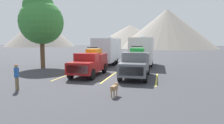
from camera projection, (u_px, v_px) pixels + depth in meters
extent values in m
plane|color=#38383D|center=(107.00, 79.00, 16.62)|extent=(240.00, 240.00, 0.00)
cube|color=maroon|center=(89.00, 66.00, 17.81)|extent=(2.04, 5.37, 0.88)
cube|color=maroon|center=(81.00, 63.00, 15.89)|extent=(1.94, 1.51, 0.08)
cube|color=maroon|center=(87.00, 57.00, 17.26)|extent=(1.89, 1.41, 0.71)
cube|color=slate|center=(85.00, 57.00, 16.72)|extent=(1.77, 0.22, 0.53)
cube|color=maroon|center=(94.00, 57.00, 19.14)|extent=(1.98, 2.48, 0.54)
cube|color=silver|center=(77.00, 69.00, 15.24)|extent=(1.71, 0.07, 0.61)
cylinder|color=black|center=(92.00, 74.00, 15.88)|extent=(0.29, 0.92, 0.92)
cylinder|color=black|center=(71.00, 74.00, 16.30)|extent=(0.29, 0.92, 0.92)
cylinder|color=black|center=(104.00, 68.00, 19.42)|extent=(0.29, 0.92, 0.92)
cylinder|color=black|center=(86.00, 68.00, 19.83)|extent=(0.29, 0.92, 0.92)
cube|color=orange|center=(94.00, 51.00, 19.09)|extent=(1.11, 1.59, 0.45)
cylinder|color=black|center=(97.00, 52.00, 18.46)|extent=(0.18, 0.44, 0.44)
cylinder|color=black|center=(87.00, 52.00, 18.67)|extent=(0.18, 0.44, 0.44)
cylinder|color=black|center=(100.00, 51.00, 19.51)|extent=(0.18, 0.44, 0.44)
cylinder|color=black|center=(91.00, 51.00, 19.72)|extent=(0.18, 0.44, 0.44)
cube|color=black|center=(92.00, 48.00, 18.62)|extent=(1.00, 0.09, 0.08)
cube|color=#595B60|center=(135.00, 67.00, 16.84)|extent=(2.10, 5.46, 0.91)
cube|color=#595B60|center=(132.00, 64.00, 14.89)|extent=(1.99, 1.54, 0.08)
cube|color=#595B60|center=(135.00, 57.00, 16.28)|extent=(1.95, 1.43, 0.80)
cube|color=slate|center=(134.00, 57.00, 15.73)|extent=(1.82, 0.24, 0.59)
cube|color=#595B60|center=(137.00, 57.00, 18.19)|extent=(2.04, 2.52, 0.63)
cube|color=silver|center=(131.00, 71.00, 14.23)|extent=(1.76, 0.07, 0.64)
cylinder|color=black|center=(145.00, 77.00, 14.88)|extent=(0.29, 0.91, 0.90)
cylinder|color=black|center=(120.00, 76.00, 15.31)|extent=(0.29, 0.91, 0.90)
cylinder|color=black|center=(148.00, 70.00, 18.47)|extent=(0.29, 0.91, 0.90)
cylinder|color=black|center=(127.00, 69.00, 18.90)|extent=(0.29, 0.91, 0.90)
cube|color=green|center=(137.00, 51.00, 18.13)|extent=(1.15, 1.61, 0.45)
cylinder|color=black|center=(142.00, 51.00, 17.49)|extent=(0.18, 0.44, 0.44)
cylinder|color=black|center=(132.00, 51.00, 17.70)|extent=(0.18, 0.44, 0.44)
cylinder|color=black|center=(143.00, 50.00, 18.56)|extent=(0.18, 0.44, 0.44)
cylinder|color=black|center=(133.00, 50.00, 18.77)|extent=(0.18, 0.44, 0.44)
cube|color=black|center=(137.00, 46.00, 17.65)|extent=(1.03, 0.09, 0.08)
cube|color=gold|center=(67.00, 75.00, 18.18)|extent=(0.12, 5.50, 0.01)
cube|color=gold|center=(109.00, 77.00, 17.26)|extent=(0.12, 5.50, 0.01)
cube|color=gold|center=(157.00, 79.00, 16.34)|extent=(0.12, 5.50, 0.01)
cube|color=silver|center=(107.00, 50.00, 25.99)|extent=(2.40, 6.33, 2.85)
cube|color=#595960|center=(98.00, 48.00, 26.25)|extent=(0.06, 6.07, 0.24)
cube|color=silver|center=(109.00, 37.00, 26.74)|extent=(0.60, 0.70, 0.30)
cube|color=#333333|center=(99.00, 66.00, 22.52)|extent=(0.13, 1.20, 0.12)
cylinder|color=black|center=(114.00, 63.00, 25.18)|extent=(0.22, 0.76, 0.76)
cylinder|color=black|center=(98.00, 62.00, 25.67)|extent=(0.22, 0.76, 0.76)
cylinder|color=black|center=(117.00, 61.00, 26.65)|extent=(0.22, 0.76, 0.76)
cylinder|color=black|center=(101.00, 61.00, 27.14)|extent=(0.22, 0.76, 0.76)
cube|color=white|center=(142.00, 50.00, 24.70)|extent=(2.60, 6.52, 2.93)
cube|color=#595960|center=(132.00, 49.00, 24.97)|extent=(0.06, 6.25, 0.24)
cube|color=silver|center=(143.00, 37.00, 25.48)|extent=(0.60, 0.70, 0.30)
cube|color=#333333|center=(139.00, 67.00, 21.14)|extent=(0.13, 1.20, 0.12)
cylinder|color=black|center=(151.00, 64.00, 23.84)|extent=(0.22, 0.76, 0.76)
cylinder|color=black|center=(132.00, 63.00, 24.38)|extent=(0.22, 0.76, 0.76)
cylinder|color=black|center=(152.00, 62.00, 25.36)|extent=(0.22, 0.76, 0.76)
cylinder|color=black|center=(133.00, 62.00, 25.89)|extent=(0.22, 0.76, 0.76)
cylinder|color=#726047|center=(16.00, 84.00, 12.52)|extent=(0.12, 0.12, 0.84)
cylinder|color=#726047|center=(18.00, 83.00, 12.68)|extent=(0.12, 0.12, 0.84)
cube|color=#2659A5|center=(16.00, 72.00, 12.52)|extent=(0.21, 0.26, 0.60)
sphere|color=#9E704C|center=(16.00, 66.00, 12.48)|extent=(0.23, 0.23, 0.23)
cylinder|color=#2659A5|center=(15.00, 73.00, 12.39)|extent=(0.10, 0.10, 0.54)
cylinder|color=#2659A5|center=(18.00, 73.00, 12.66)|extent=(0.10, 0.10, 0.54)
cube|color=olive|center=(114.00, 88.00, 11.17)|extent=(0.31, 0.67, 0.25)
sphere|color=olive|center=(116.00, 85.00, 11.49)|extent=(0.27, 0.27, 0.27)
cylinder|color=olive|center=(112.00, 88.00, 10.84)|extent=(0.06, 0.16, 0.20)
cylinder|color=olive|center=(114.00, 92.00, 11.44)|extent=(0.06, 0.06, 0.38)
cylinder|color=olive|center=(117.00, 93.00, 11.38)|extent=(0.06, 0.06, 0.38)
cylinder|color=olive|center=(111.00, 94.00, 11.02)|extent=(0.06, 0.06, 0.38)
cylinder|color=olive|center=(114.00, 94.00, 10.97)|extent=(0.06, 0.06, 0.38)
cylinder|color=brown|center=(42.00, 51.00, 23.25)|extent=(0.50, 0.50, 3.95)
sphere|color=#387F38|center=(41.00, 22.00, 22.91)|extent=(4.98, 4.98, 4.98)
sphere|color=#387F38|center=(39.00, 7.00, 22.96)|extent=(3.49, 3.49, 3.49)
cone|color=gray|center=(40.00, 31.00, 110.95)|extent=(37.15, 37.15, 17.06)
cone|color=gray|center=(130.00, 36.00, 97.28)|extent=(39.46, 39.46, 10.71)
cone|color=gray|center=(167.00, 29.00, 84.18)|extent=(40.15, 40.15, 16.29)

